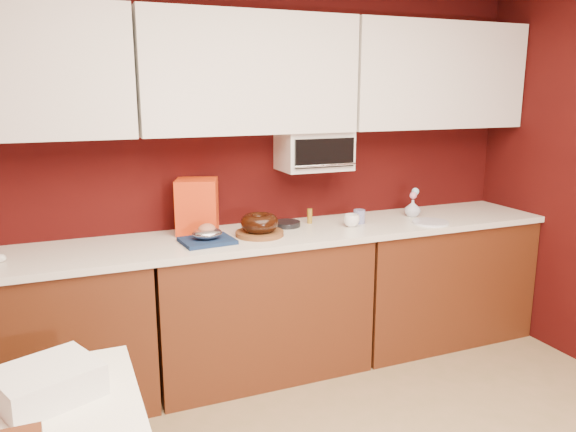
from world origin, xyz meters
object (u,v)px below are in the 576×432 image
at_px(foil_ham_nest, 207,233).
at_px(blue_jar, 359,216).
at_px(toaster_oven, 314,150).
at_px(flower_vase, 413,207).
at_px(coffee_mug, 351,219).
at_px(pandoro_box, 197,206).
at_px(newspaper_stack, 47,382).
at_px(bundt_cake, 260,223).

height_order(foil_ham_nest, blue_jar, blue_jar).
distance_m(toaster_oven, flower_vase, 0.82).
xyz_separation_m(blue_jar, flower_vase, (0.44, 0.04, 0.02)).
relative_size(coffee_mug, flower_vase, 0.73).
distance_m(foil_ham_nest, coffee_mug, 0.95).
bearing_deg(flower_vase, toaster_oven, 170.90).
bearing_deg(pandoro_box, newspaper_stack, -101.81).
relative_size(blue_jar, newspaper_stack, 0.29).
distance_m(pandoro_box, blue_jar, 1.06).
xyz_separation_m(bundt_cake, coffee_mug, (0.62, -0.01, -0.03)).
relative_size(foil_ham_nest, newspaper_stack, 0.56).
xyz_separation_m(foil_ham_nest, pandoro_box, (0.01, 0.25, 0.11)).
xyz_separation_m(coffee_mug, blue_jar, (0.09, 0.07, -0.00)).
relative_size(bundt_cake, newspaper_stack, 0.73).
relative_size(bundt_cake, flower_vase, 1.71).
xyz_separation_m(toaster_oven, pandoro_box, (-0.78, 0.01, -0.31)).
bearing_deg(bundt_cake, pandoro_box, 146.44).
bearing_deg(flower_vase, blue_jar, -175.37).
bearing_deg(newspaper_stack, bundt_cake, 45.43).
relative_size(foil_ham_nest, pandoro_box, 0.53).
distance_m(foil_ham_nest, flower_vase, 1.50).
relative_size(foil_ham_nest, coffee_mug, 1.81).
distance_m(coffee_mug, blue_jar, 0.12).
bearing_deg(foil_ham_nest, pandoro_box, 88.44).
bearing_deg(pandoro_box, toaster_oven, 18.62).
distance_m(foil_ham_nest, newspaper_stack, 1.46).
relative_size(toaster_oven, newspaper_stack, 1.44).
height_order(toaster_oven, pandoro_box, toaster_oven).
xyz_separation_m(flower_vase, newspaper_stack, (-2.35, -1.30, -0.16)).
bearing_deg(newspaper_stack, pandoro_box, 58.75).
relative_size(pandoro_box, newspaper_stack, 1.06).
xyz_separation_m(foil_ham_nest, coffee_mug, (0.95, 0.02, -0.01)).
xyz_separation_m(foil_ham_nest, blue_jar, (1.05, 0.09, -0.01)).
bearing_deg(bundt_cake, foil_ham_nest, -174.31).
height_order(pandoro_box, blue_jar, pandoro_box).
bearing_deg(pandoro_box, foil_ham_nest, -72.12).
height_order(bundt_cake, coffee_mug, bundt_cake).
bearing_deg(coffee_mug, foil_ham_nest, -178.66).
distance_m(pandoro_box, flower_vase, 1.49).
bearing_deg(newspaper_stack, coffee_mug, 33.44).
xyz_separation_m(toaster_oven, flower_vase, (0.71, -0.11, -0.41)).
distance_m(pandoro_box, newspaper_stack, 1.68).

